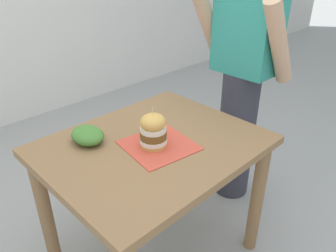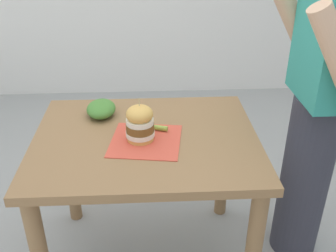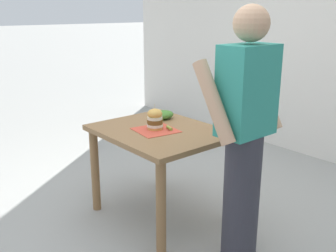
{
  "view_description": "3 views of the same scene",
  "coord_description": "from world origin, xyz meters",
  "px_view_note": "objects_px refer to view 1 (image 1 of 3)",
  "views": [
    {
      "loc": [
        1.0,
        -0.88,
        1.55
      ],
      "look_at": [
        0.0,
        0.1,
        0.8
      ],
      "focal_mm": 35.0,
      "sensor_mm": 36.0,
      "label": 1
    },
    {
      "loc": [
        1.52,
        0.02,
        1.64
      ],
      "look_at": [
        0.0,
        0.1,
        0.8
      ],
      "focal_mm": 42.0,
      "sensor_mm": 36.0,
      "label": 2
    },
    {
      "loc": [
        1.84,
        2.29,
        1.66
      ],
      "look_at": [
        0.0,
        0.1,
        0.8
      ],
      "focal_mm": 42.0,
      "sensor_mm": 36.0,
      "label": 3
    }
  ],
  "objects_px": {
    "sandwich": "(153,131)",
    "diner_across_table": "(243,74)",
    "pickle_spear": "(156,132)",
    "side_salad": "(88,135)",
    "patio_table": "(154,165)"
  },
  "relations": [
    {
      "from": "sandwich",
      "to": "diner_across_table",
      "type": "height_order",
      "value": "diner_across_table"
    },
    {
      "from": "sandwich",
      "to": "diner_across_table",
      "type": "xyz_separation_m",
      "value": [
        -0.08,
        0.81,
        0.05
      ]
    },
    {
      "from": "pickle_spear",
      "to": "side_salad",
      "type": "bearing_deg",
      "value": -121.68
    },
    {
      "from": "sandwich",
      "to": "side_salad",
      "type": "height_order",
      "value": "sandwich"
    },
    {
      "from": "side_salad",
      "to": "diner_across_table",
      "type": "height_order",
      "value": "diner_across_table"
    },
    {
      "from": "patio_table",
      "to": "pickle_spear",
      "type": "xyz_separation_m",
      "value": [
        -0.05,
        0.06,
        0.15
      ]
    },
    {
      "from": "pickle_spear",
      "to": "side_salad",
      "type": "height_order",
      "value": "side_salad"
    },
    {
      "from": "pickle_spear",
      "to": "diner_across_table",
      "type": "xyz_separation_m",
      "value": [
        -0.0,
        0.73,
        0.11
      ]
    },
    {
      "from": "sandwich",
      "to": "diner_across_table",
      "type": "distance_m",
      "value": 0.82
    },
    {
      "from": "side_salad",
      "to": "diner_across_table",
      "type": "bearing_deg",
      "value": 80.65
    },
    {
      "from": "patio_table",
      "to": "pickle_spear",
      "type": "height_order",
      "value": "pickle_spear"
    },
    {
      "from": "pickle_spear",
      "to": "patio_table",
      "type": "bearing_deg",
      "value": -52.77
    },
    {
      "from": "pickle_spear",
      "to": "side_salad",
      "type": "relative_size",
      "value": 0.45
    },
    {
      "from": "side_salad",
      "to": "patio_table",
      "type": "bearing_deg",
      "value": 44.8
    },
    {
      "from": "diner_across_table",
      "to": "sandwich",
      "type": "bearing_deg",
      "value": -84.29
    }
  ]
}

